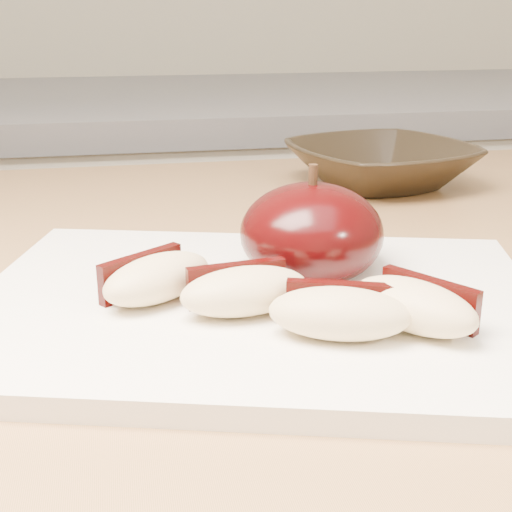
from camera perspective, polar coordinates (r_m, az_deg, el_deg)
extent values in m
cube|color=silver|center=(1.36, -11.11, -8.43)|extent=(2.40, 0.60, 0.90)
cube|color=slate|center=(1.21, -12.56, 11.64)|extent=(2.40, 0.62, 0.04)
cube|color=#A77649|center=(0.54, -12.91, -2.13)|extent=(1.64, 0.64, 0.04)
cube|color=white|center=(0.42, 0.00, -4.08)|extent=(0.38, 0.32, 0.01)
ellipsoid|color=black|center=(0.46, 4.46, 1.82)|extent=(0.10, 0.10, 0.06)
cylinder|color=black|center=(0.45, 4.59, 6.46)|extent=(0.01, 0.01, 0.01)
ellipsoid|color=#DBBF8A|center=(0.41, -7.86, -1.77)|extent=(0.08, 0.07, 0.03)
cube|color=black|center=(0.42, -9.18, -1.39)|extent=(0.05, 0.04, 0.02)
ellipsoid|color=#DBBF8A|center=(0.39, -0.89, -2.83)|extent=(0.08, 0.04, 0.03)
cube|color=black|center=(0.40, -1.57, -2.20)|extent=(0.06, 0.01, 0.02)
ellipsoid|color=#DBBF8A|center=(0.36, 6.70, -4.59)|extent=(0.08, 0.06, 0.03)
cube|color=black|center=(0.38, 6.77, -3.81)|extent=(0.06, 0.03, 0.02)
ellipsoid|color=#DBBF8A|center=(0.38, 12.48, -3.90)|extent=(0.07, 0.08, 0.03)
cube|color=black|center=(0.39, 13.69, -3.39)|extent=(0.04, 0.05, 0.02)
imported|color=black|center=(0.74, 9.93, 7.22)|extent=(0.21, 0.21, 0.04)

